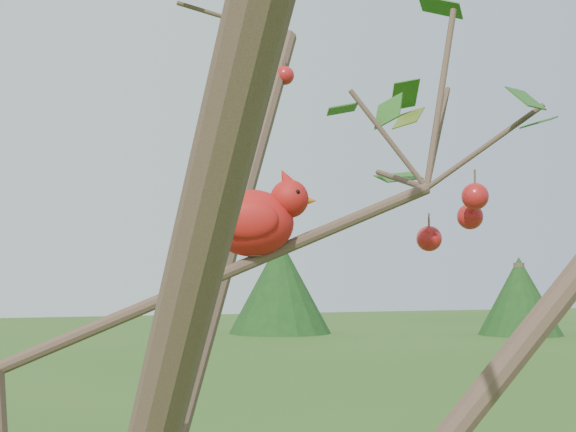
% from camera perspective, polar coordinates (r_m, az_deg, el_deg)
% --- Properties ---
extents(crabapple_tree, '(2.35, 2.05, 2.95)m').
position_cam_1_polar(crabapple_tree, '(0.97, -15.74, -1.13)').
color(crabapple_tree, '#3A291F').
rests_on(crabapple_tree, ground).
extents(cardinal, '(0.19, 0.12, 0.13)m').
position_cam_1_polar(cardinal, '(1.11, -2.24, -0.25)').
color(cardinal, red).
rests_on(cardinal, ground).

